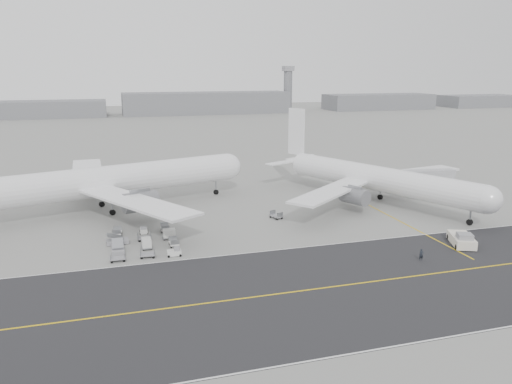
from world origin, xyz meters
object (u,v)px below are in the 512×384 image
object	(u,v)px
control_tower	(288,88)
jet_bridge	(424,177)
airliner_b	(374,178)
pushback_tug	(462,240)
ground_crew_a	(421,255)
airliner_a	(107,181)

from	to	relation	value
control_tower	jet_bridge	distance (m)	247.53
airliner_b	pushback_tug	distance (m)	29.93
pushback_tug	jet_bridge	distance (m)	35.62
control_tower	ground_crew_a	xyz separation A→B (m)	(-78.23, -277.92, -15.31)
jet_bridge	ground_crew_a	distance (m)	44.39
airliner_a	jet_bridge	world-z (taller)	airliner_a
control_tower	airliner_b	distance (m)	253.79
pushback_tug	jet_bridge	xyz separation A→B (m)	(14.43, 32.41, 3.26)
jet_bridge	control_tower	bearing A→B (deg)	84.28
pushback_tug	ground_crew_a	distance (m)	11.41
airliner_b	pushback_tug	world-z (taller)	airliner_b
airliner_a	control_tower	bearing A→B (deg)	-44.59
control_tower	ground_crew_a	size ratio (longest dim) A/B	16.51
airliner_b	jet_bridge	size ratio (longest dim) A/B	3.23
airliner_a	pushback_tug	world-z (taller)	airliner_a
control_tower	pushback_tug	world-z (taller)	control_tower
pushback_tug	ground_crew_a	size ratio (longest dim) A/B	4.65
control_tower	ground_crew_a	world-z (taller)	control_tower
jet_bridge	ground_crew_a	size ratio (longest dim) A/B	8.72
pushback_tug	airliner_a	bearing A→B (deg)	168.00
airliner_b	jet_bridge	distance (m)	15.15
control_tower	airliner_a	size ratio (longest dim) A/B	0.50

